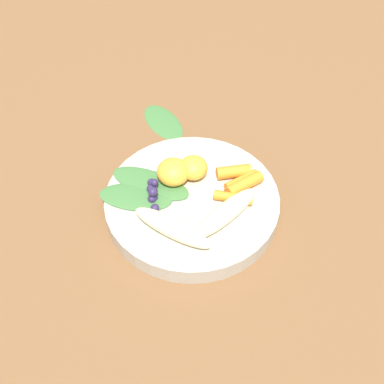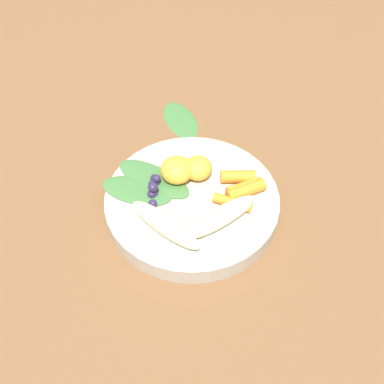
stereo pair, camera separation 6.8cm
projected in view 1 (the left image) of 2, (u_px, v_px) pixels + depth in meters
name	position (u px, v px, depth m)	size (l,w,h in m)	color
ground_plane	(192.00, 209.00, 0.71)	(2.40, 2.40, 0.00)	brown
bowl	(192.00, 203.00, 0.70)	(0.27, 0.27, 0.03)	#B2AD9E
banana_peeled_left	(226.00, 213.00, 0.65)	(0.13, 0.03, 0.03)	beige
banana_peeled_right	(172.00, 228.00, 0.63)	(0.13, 0.03, 0.03)	beige
orange_segment_near	(173.00, 172.00, 0.70)	(0.05, 0.05, 0.04)	#F4A833
orange_segment_far	(193.00, 168.00, 0.70)	(0.05, 0.05, 0.03)	#F4A833
carrot_front	(233.00, 198.00, 0.68)	(0.02, 0.02, 0.06)	orange
carrot_mid_left	(244.00, 184.00, 0.69)	(0.02, 0.02, 0.06)	orange
carrot_mid_right	(242.00, 180.00, 0.70)	(0.01, 0.01, 0.06)	orange
carrot_rear	(234.00, 172.00, 0.71)	(0.02, 0.02, 0.05)	orange
blueberry_pile	(153.00, 193.00, 0.68)	(0.03, 0.06, 0.03)	#2D234C
coconut_shred_patch	(162.00, 186.00, 0.70)	(0.05, 0.05, 0.00)	white
kale_leaf_left	(150.00, 183.00, 0.70)	(0.13, 0.05, 0.01)	#3D7038
kale_leaf_right	(136.00, 197.00, 0.68)	(0.11, 0.05, 0.01)	#3D7038
kale_leaf_stray	(163.00, 121.00, 0.84)	(0.11, 0.06, 0.01)	#3D7038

